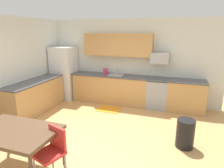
% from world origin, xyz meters
% --- Properties ---
extents(ground_plane, '(12.00, 12.00, 0.00)m').
position_xyz_m(ground_plane, '(0.00, 0.00, 0.00)').
color(ground_plane, tan).
extents(wall_back, '(5.80, 0.10, 2.70)m').
position_xyz_m(wall_back, '(0.00, 2.65, 1.35)').
color(wall_back, silver).
rests_on(wall_back, ground).
extents(cabinet_run_back, '(2.48, 0.60, 0.90)m').
position_xyz_m(cabinet_run_back, '(-0.51, 2.30, 0.45)').
color(cabinet_run_back, tan).
rests_on(cabinet_run_back, ground).
extents(cabinet_run_back_right, '(1.07, 0.60, 0.90)m').
position_xyz_m(cabinet_run_back_right, '(1.87, 2.30, 0.45)').
color(cabinet_run_back_right, tan).
rests_on(cabinet_run_back_right, ground).
extents(cabinet_run_left, '(0.60, 2.00, 0.90)m').
position_xyz_m(cabinet_run_left, '(-2.30, 0.80, 0.45)').
color(cabinet_run_left, tan).
rests_on(cabinet_run_left, ground).
extents(countertop_back, '(4.80, 0.64, 0.04)m').
position_xyz_m(countertop_back, '(0.00, 2.30, 0.92)').
color(countertop_back, '#4C4C51').
rests_on(countertop_back, cabinet_run_back).
extents(countertop_left, '(0.64, 2.00, 0.04)m').
position_xyz_m(countertop_left, '(-2.30, 0.80, 0.92)').
color(countertop_left, '#4C4C51').
rests_on(countertop_left, cabinet_run_left).
extents(upper_cabinets_back, '(2.20, 0.34, 0.70)m').
position_xyz_m(upper_cabinets_back, '(-0.30, 2.43, 1.90)').
color(upper_cabinets_back, tan).
extents(refrigerator, '(0.76, 0.70, 1.80)m').
position_xyz_m(refrigerator, '(-2.18, 2.22, 0.90)').
color(refrigerator, white).
rests_on(refrigerator, ground).
extents(oven_range, '(0.60, 0.60, 0.91)m').
position_xyz_m(oven_range, '(1.03, 2.30, 0.46)').
color(oven_range, '#999BA0').
rests_on(oven_range, ground).
extents(microwave, '(0.54, 0.36, 0.32)m').
position_xyz_m(microwave, '(1.03, 2.40, 1.54)').
color(microwave, '#9EA0A5').
extents(sink_basin, '(0.48, 0.40, 0.14)m').
position_xyz_m(sink_basin, '(-0.32, 2.30, 0.88)').
color(sink_basin, '#A5A8AD').
rests_on(sink_basin, countertop_back).
extents(sink_faucet, '(0.02, 0.02, 0.24)m').
position_xyz_m(sink_faucet, '(-0.32, 2.48, 1.04)').
color(sink_faucet, '#B2B5BA').
rests_on(sink_faucet, countertop_back).
extents(dining_table, '(1.40, 0.90, 0.76)m').
position_xyz_m(dining_table, '(-0.86, -1.40, 0.70)').
color(dining_table, brown).
rests_on(dining_table, ground).
extents(chair_near_table, '(0.50, 0.50, 0.85)m').
position_xyz_m(chair_near_table, '(-0.20, -1.33, 0.50)').
color(chair_near_table, red).
rests_on(chair_near_table, ground).
extents(trash_bin, '(0.36, 0.36, 0.60)m').
position_xyz_m(trash_bin, '(1.83, 0.27, 0.30)').
color(trash_bin, black).
rests_on(trash_bin, ground).
extents(floor_mat, '(0.70, 0.50, 0.01)m').
position_xyz_m(floor_mat, '(-0.33, 1.65, 0.01)').
color(floor_mat, orange).
rests_on(floor_mat, ground).
extents(kettle, '(0.14, 0.14, 0.20)m').
position_xyz_m(kettle, '(-0.69, 2.35, 1.02)').
color(kettle, '#CC3372').
rests_on(kettle, countertop_back).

